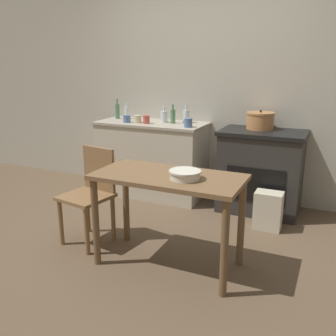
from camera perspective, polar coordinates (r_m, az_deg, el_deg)
name	(u,v)px	position (r m, az deg, el deg)	size (l,w,h in m)	color
ground_plane	(145,244)	(3.50, -3.59, -11.49)	(14.00, 14.00, 0.00)	brown
wall_back	(205,91)	(4.57, 5.69, 11.64)	(8.00, 0.07, 2.55)	#B2AD9E
counter_cabinet	(152,159)	(4.62, -2.47, 1.44)	(1.32, 0.62, 0.91)	beige
stove	(261,171)	(4.22, 13.94, -0.47)	(0.90, 0.60, 0.90)	#2D2B28
work_table	(168,190)	(2.92, 0.05, -3.42)	(1.16, 0.57, 0.77)	brown
chair	(91,192)	(3.46, -11.63, -3.57)	(0.46, 0.46, 0.86)	olive
flour_sack	(268,210)	(3.85, 15.00, -6.27)	(0.27, 0.19, 0.38)	beige
stock_pot	(260,121)	(4.20, 13.86, 7.02)	(0.30, 0.30, 0.21)	#B77A47
mixing_bowl_large	(185,174)	(2.77, 2.61, -0.94)	(0.24, 0.24, 0.07)	silver
bottle_far_left	(127,113)	(4.82, -6.26, 8.35)	(0.07, 0.07, 0.20)	silver
bottle_left	(164,116)	(4.51, -0.61, 7.88)	(0.08, 0.08, 0.18)	silver
bottle_mid_left	(173,116)	(4.43, 0.74, 7.93)	(0.06, 0.06, 0.22)	#517F5B
bottle_center_left	(117,111)	(4.85, -7.72, 8.60)	(0.06, 0.06, 0.25)	#517F5B
bottle_center	(186,116)	(4.47, 2.79, 7.92)	(0.08, 0.08, 0.21)	silver
cup_center_right	(137,119)	(4.49, -4.67, 7.45)	(0.09, 0.09, 0.09)	beige
cup_mid_right	(146,120)	(4.43, -3.32, 7.39)	(0.08, 0.08, 0.09)	#B74C42
cup_right	(127,119)	(4.53, -6.29, 7.46)	(0.09, 0.09, 0.08)	#4C6B99
cup_far_right	(188,123)	(4.16, 3.09, 6.89)	(0.09, 0.09, 0.10)	#4C6B99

